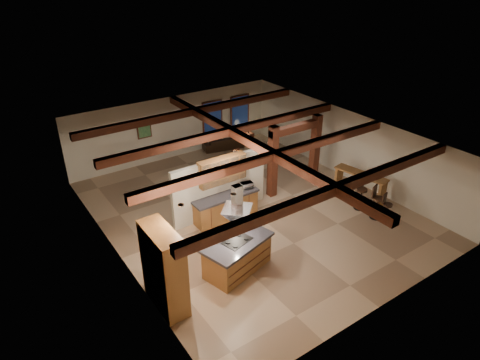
# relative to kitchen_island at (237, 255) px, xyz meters

# --- Properties ---
(ground) EXTENTS (12.00, 12.00, 0.00)m
(ground) POSITION_rel_kitchen_island_xyz_m (2.28, 2.50, -0.54)
(ground) COLOR tan
(ground) RESTS_ON ground
(room_walls) EXTENTS (12.00, 12.00, 12.00)m
(room_walls) POSITION_rel_kitchen_island_xyz_m (2.28, 2.50, 1.24)
(room_walls) COLOR beige
(room_walls) RESTS_ON ground
(ceiling_beams) EXTENTS (10.00, 12.00, 0.28)m
(ceiling_beams) POSITION_rel_kitchen_island_xyz_m (2.28, 2.50, 2.22)
(ceiling_beams) COLOR #3F190F
(ceiling_beams) RESTS_ON room_walls
(timber_posts) EXTENTS (2.50, 0.30, 2.90)m
(timber_posts) POSITION_rel_kitchen_island_xyz_m (4.78, 3.00, 1.23)
(timber_posts) COLOR #3F190F
(timber_posts) RESTS_ON ground
(partition_wall) EXTENTS (3.80, 0.18, 2.20)m
(partition_wall) POSITION_rel_kitchen_island_xyz_m (1.28, 3.00, 0.56)
(partition_wall) COLOR beige
(partition_wall) RESTS_ON ground
(pantry_cabinet) EXTENTS (0.67, 1.60, 2.40)m
(pantry_cabinet) POSITION_rel_kitchen_island_xyz_m (-2.38, -0.10, 0.66)
(pantry_cabinet) COLOR brown
(pantry_cabinet) RESTS_ON ground
(back_counter) EXTENTS (2.50, 0.66, 0.94)m
(back_counter) POSITION_rel_kitchen_island_xyz_m (1.28, 2.61, -0.06)
(back_counter) COLOR brown
(back_counter) RESTS_ON ground
(upper_display_cabinet) EXTENTS (1.80, 0.36, 0.95)m
(upper_display_cabinet) POSITION_rel_kitchen_island_xyz_m (1.28, 2.81, 1.31)
(upper_display_cabinet) COLOR brown
(upper_display_cabinet) RESTS_ON partition_wall
(range_hood) EXTENTS (1.10, 1.10, 1.40)m
(range_hood) POSITION_rel_kitchen_island_xyz_m (0.00, 0.00, 1.25)
(range_hood) COLOR silver
(range_hood) RESTS_ON room_walls
(back_windows) EXTENTS (2.70, 0.07, 1.70)m
(back_windows) POSITION_rel_kitchen_island_xyz_m (5.08, 8.43, 0.96)
(back_windows) COLOR #3F190F
(back_windows) RESTS_ON room_walls
(framed_art) EXTENTS (0.65, 0.05, 0.85)m
(framed_art) POSITION_rel_kitchen_island_xyz_m (0.78, 8.44, 1.16)
(framed_art) COLOR #3F190F
(framed_art) RESTS_ON room_walls
(recessed_cans) EXTENTS (3.16, 2.46, 0.03)m
(recessed_cans) POSITION_rel_kitchen_island_xyz_m (-0.25, 0.57, 2.33)
(recessed_cans) COLOR silver
(recessed_cans) RESTS_ON room_walls
(kitchen_island) EXTENTS (2.37, 1.65, 1.07)m
(kitchen_island) POSITION_rel_kitchen_island_xyz_m (0.00, 0.00, 0.00)
(kitchen_island) COLOR brown
(kitchen_island) RESTS_ON ground
(dining_table) EXTENTS (2.08, 1.26, 0.71)m
(dining_table) POSITION_rel_kitchen_island_xyz_m (2.92, 4.75, -0.18)
(dining_table) COLOR #3C1C0F
(dining_table) RESTS_ON ground
(sofa) EXTENTS (2.10, 1.18, 0.58)m
(sofa) POSITION_rel_kitchen_island_xyz_m (4.57, 8.00, -0.25)
(sofa) COLOR black
(sofa) RESTS_ON ground
(microwave) EXTENTS (0.48, 0.36, 0.24)m
(microwave) POSITION_rel_kitchen_island_xyz_m (2.18, 2.61, 0.52)
(microwave) COLOR silver
(microwave) RESTS_ON back_counter
(bar_counter) EXTENTS (0.92, 2.16, 1.10)m
(bar_counter) POSITION_rel_kitchen_island_xyz_m (6.32, 0.87, 0.21)
(bar_counter) COLOR brown
(bar_counter) RESTS_ON ground
(side_table) EXTENTS (0.42, 0.42, 0.52)m
(side_table) POSITION_rel_kitchen_island_xyz_m (6.04, 7.88, -0.28)
(side_table) COLOR #3F190F
(side_table) RESTS_ON ground
(table_lamp) EXTENTS (0.29, 0.29, 0.34)m
(table_lamp) POSITION_rel_kitchen_island_xyz_m (6.04, 7.88, 0.22)
(table_lamp) COLOR black
(table_lamp) RESTS_ON side_table
(bar_stool_a) EXTENTS (0.38, 0.39, 1.05)m
(bar_stool_a) POSITION_rel_kitchen_island_xyz_m (5.89, -0.75, -0.00)
(bar_stool_a) COLOR black
(bar_stool_a) RESTS_ON ground
(bar_stool_b) EXTENTS (0.47, 0.48, 1.26)m
(bar_stool_b) POSITION_rel_kitchen_island_xyz_m (5.75, -0.42, 0.10)
(bar_stool_b) COLOR black
(bar_stool_b) RESTS_ON ground
(bar_stool_c) EXTENTS (0.46, 0.47, 1.27)m
(bar_stool_c) POSITION_rel_kitchen_island_xyz_m (5.79, 0.35, 0.11)
(bar_stool_c) COLOR black
(bar_stool_c) RESTS_ON ground
(dining_chairs) EXTENTS (2.03, 2.03, 1.17)m
(dining_chairs) POSITION_rel_kitchen_island_xyz_m (2.92, 4.75, 0.06)
(dining_chairs) COLOR #3F190F
(dining_chairs) RESTS_ON ground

